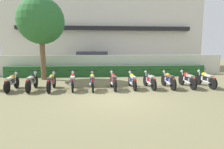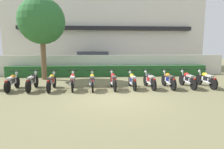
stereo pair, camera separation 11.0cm
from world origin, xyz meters
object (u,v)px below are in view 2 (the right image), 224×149
at_px(motorcycle_in_row_3, 73,81).
at_px(motorcycle_in_row_7, 149,80).
at_px(motorcycle_in_row_1, 32,81).
at_px(motorcycle_in_row_5, 113,80).
at_px(motorcycle_in_row_8, 169,80).
at_px(tree_near_inspector, 42,21).
at_px(motorcycle_in_row_6, 132,80).
at_px(motorcycle_in_row_10, 206,79).
at_px(motorcycle_in_row_0, 12,82).
at_px(motorcycle_in_row_4, 92,81).
at_px(parked_car, 95,62).
at_px(motorcycle_in_row_9, 188,79).
at_px(motorcycle_in_row_2, 51,81).

xyz_separation_m(motorcycle_in_row_3, motorcycle_in_row_7, (4.06, 0.08, -0.01)).
bearing_deg(motorcycle_in_row_1, motorcycle_in_row_7, -92.88).
xyz_separation_m(motorcycle_in_row_5, motorcycle_in_row_8, (2.99, 0.03, -0.01)).
bearing_deg(motorcycle_in_row_8, tree_near_inspector, 63.79).
xyz_separation_m(motorcycle_in_row_6, motorcycle_in_row_10, (4.11, 0.03, 0.01)).
bearing_deg(tree_near_inspector, motorcycle_in_row_8, -24.29).
bearing_deg(motorcycle_in_row_7, motorcycle_in_row_8, -96.65).
distance_m(motorcycle_in_row_0, motorcycle_in_row_4, 4.06).
relative_size(parked_car, motorcycle_in_row_3, 2.46).
relative_size(motorcycle_in_row_5, motorcycle_in_row_7, 1.02).
bearing_deg(motorcycle_in_row_10, motorcycle_in_row_5, 89.45).
bearing_deg(motorcycle_in_row_3, motorcycle_in_row_9, -95.14).
bearing_deg(motorcycle_in_row_3, motorcycle_in_row_5, -96.03).
relative_size(motorcycle_in_row_1, motorcycle_in_row_3, 1.06).
bearing_deg(motorcycle_in_row_6, motorcycle_in_row_9, -91.13).
bearing_deg(motorcycle_in_row_5, motorcycle_in_row_2, 87.19).
distance_m(parked_car, tree_near_inspector, 5.93).
xyz_separation_m(motorcycle_in_row_0, motorcycle_in_row_8, (8.14, -0.01, 0.01)).
distance_m(motorcycle_in_row_2, motorcycle_in_row_7, 5.13).
xyz_separation_m(motorcycle_in_row_0, motorcycle_in_row_9, (9.24, 0.07, 0.01)).
height_order(parked_car, motorcycle_in_row_6, parked_car).
xyz_separation_m(parked_car, tree_near_inspector, (-3.39, -3.84, 3.00)).
relative_size(tree_near_inspector, motorcycle_in_row_2, 2.87).
relative_size(tree_near_inspector, motorcycle_in_row_5, 2.93).
bearing_deg(motorcycle_in_row_8, motorcycle_in_row_1, 88.11).
xyz_separation_m(parked_car, motorcycle_in_row_0, (-4.00, -7.23, -0.49)).
height_order(motorcycle_in_row_0, motorcycle_in_row_9, motorcycle_in_row_9).
distance_m(motorcycle_in_row_4, motorcycle_in_row_6, 2.12).
xyz_separation_m(motorcycle_in_row_2, motorcycle_in_row_7, (5.13, 0.12, -0.00)).
bearing_deg(motorcycle_in_row_5, motorcycle_in_row_7, -91.65).
height_order(motorcycle_in_row_1, motorcycle_in_row_7, motorcycle_in_row_1).
height_order(motorcycle_in_row_4, motorcycle_in_row_9, motorcycle_in_row_9).
distance_m(motorcycle_in_row_0, motorcycle_in_row_10, 10.29).
bearing_deg(motorcycle_in_row_7, motorcycle_in_row_5, 87.68).
bearing_deg(tree_near_inspector, motorcycle_in_row_3, -54.64).
relative_size(tree_near_inspector, motorcycle_in_row_10, 2.86).
distance_m(motorcycle_in_row_3, motorcycle_in_row_9, 6.19).
bearing_deg(motorcycle_in_row_8, motorcycle_in_row_5, 88.68).
bearing_deg(motorcycle_in_row_0, motorcycle_in_row_8, -93.76).
bearing_deg(motorcycle_in_row_5, motorcycle_in_row_1, 85.87).
relative_size(motorcycle_in_row_2, motorcycle_in_row_6, 1.06).
relative_size(motorcycle_in_row_3, motorcycle_in_row_5, 0.98).
relative_size(tree_near_inspector, motorcycle_in_row_0, 3.01).
height_order(motorcycle_in_row_2, motorcycle_in_row_6, motorcycle_in_row_2).
distance_m(motorcycle_in_row_9, motorcycle_in_row_10, 1.05).
distance_m(tree_near_inspector, motorcycle_in_row_6, 7.37).
bearing_deg(motorcycle_in_row_0, motorcycle_in_row_4, -94.39).
bearing_deg(motorcycle_in_row_9, tree_near_inspector, 68.33).
xyz_separation_m(motorcycle_in_row_5, motorcycle_in_row_7, (1.96, 0.07, -0.01)).
xyz_separation_m(tree_near_inspector, motorcycle_in_row_5, (4.54, -3.43, -3.47)).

